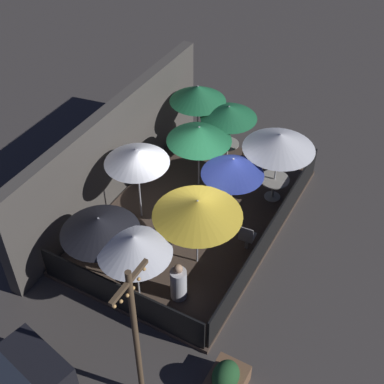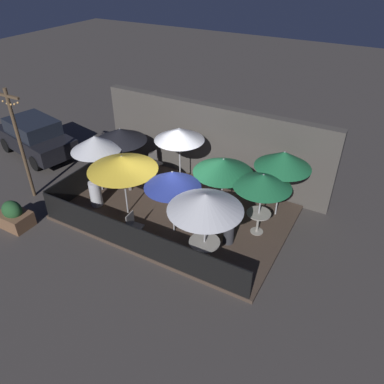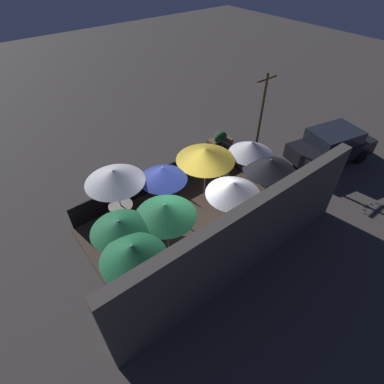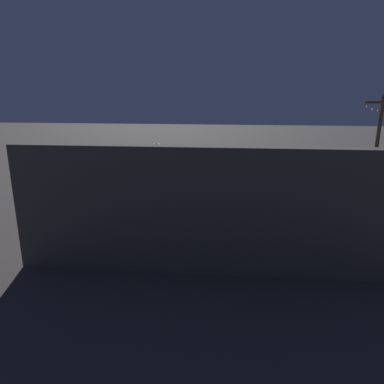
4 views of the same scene
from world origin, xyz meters
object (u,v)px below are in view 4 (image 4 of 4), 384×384
object	(u,v)px
patio_chair_1	(290,237)
patio_chair_2	(225,194)
patio_umbrella_2	(161,169)
patron_1	(144,201)
patio_umbrella_1	(116,166)
patio_chair_0	(288,216)
patio_umbrella_5	(258,159)
light_post	(376,151)
planter_box	(329,193)
patio_umbrella_4	(320,166)
patio_umbrella_3	(198,158)
dining_table_0	(158,192)
patio_umbrella_8	(322,179)
patron_0	(294,203)
dining_table_1	(118,209)
patio_umbrella_6	(94,168)
patio_umbrella_7	(236,167)
patio_umbrella_0	(157,150)

from	to	relation	value
patio_chair_1	patio_chair_2	size ratio (longest dim) A/B	1.01
patio_umbrella_2	patio_chair_1	xyz separation A→B (m)	(-3.48, 1.22, -1.40)
patio_chair_1	patron_1	size ratio (longest dim) A/B	0.77
patio_umbrella_1	patio_chair_0	bearing A→B (deg)	179.89
patio_umbrella_5	patio_chair_0	xyz separation A→B (m)	(-0.85, 1.20, -1.44)
patio_chair_1	light_post	size ratio (longest dim) A/B	0.23
planter_box	light_post	distance (m)	2.58
patio_umbrella_4	patio_umbrella_5	size ratio (longest dim) A/B	0.97
patio_umbrella_1	patio_umbrella_3	distance (m)	2.65
planter_box	light_post	bearing A→B (deg)	120.32
dining_table_0	patio_chair_2	xyz separation A→B (m)	(-2.34, -0.18, -0.07)
patio_umbrella_3	patio_umbrella_8	distance (m)	3.91
patron_0	dining_table_1	bearing A→B (deg)	158.27
patio_umbrella_6	patio_umbrella_8	world-z (taller)	patio_umbrella_6
patio_umbrella_6	planter_box	size ratio (longest dim) A/B	2.19
patio_umbrella_4	patio_chair_1	size ratio (longest dim) A/B	2.38
patio_umbrella_2	patio_umbrella_8	bearing A→B (deg)	175.20
patio_umbrella_3	light_post	size ratio (longest dim) A/B	0.54
patio_umbrella_1	patron_1	xyz separation A→B (m)	(-0.59, -0.91, -1.37)
patio_umbrella_4	patio_chair_2	size ratio (longest dim) A/B	2.39
patio_umbrella_5	patio_chair_0	bearing A→B (deg)	125.33
dining_table_0	patio_chair_0	size ratio (longest dim) A/B	0.95
patio_umbrella_2	dining_table_0	size ratio (longest dim) A/B	2.41
patio_umbrella_6	patio_chair_2	bearing A→B (deg)	-135.72
patio_chair_0	patio_umbrella_8	bearing A→B (deg)	162.63
patio_umbrella_5	patio_umbrella_7	size ratio (longest dim) A/B	0.93
patio_umbrella_5	patio_chair_0	world-z (taller)	patio_umbrella_5
patron_0	planter_box	distance (m)	2.70
patio_chair_1	planter_box	distance (m)	5.42
patio_umbrella_0	patron_0	xyz separation A→B (m)	(-4.58, 0.63, -1.57)
patio_umbrella_0	dining_table_0	distance (m)	1.50
patio_umbrella_5	patio_umbrella_8	world-z (taller)	patio_umbrella_5
patio_chair_2	light_post	size ratio (longest dim) A/B	0.23
patio_umbrella_1	dining_table_1	xyz separation A→B (m)	(0.00, 0.00, -1.34)
patio_umbrella_0	patio_umbrella_3	size ratio (longest dim) A/B	1.06
patio_chair_1	patio_umbrella_3	bearing A→B (deg)	-30.06
patio_umbrella_6	planter_box	xyz separation A→B (m)	(-7.34, -4.63, -1.84)
patio_umbrella_0	patron_0	size ratio (longest dim) A/B	2.02
patio_umbrella_1	patio_chair_0	distance (m)	5.27
patio_umbrella_3	patron_1	xyz separation A→B (m)	(1.75, 0.34, -1.38)
patio_umbrella_5	patron_1	distance (m)	3.90
patron_1	patio_chair_0	bearing A→B (deg)	-61.01
planter_box	patio_umbrella_7	bearing A→B (deg)	50.88
patio_umbrella_2	patio_umbrella_7	world-z (taller)	patio_umbrella_7
patio_umbrella_8	dining_table_0	bearing A→B (deg)	-28.09
patio_umbrella_3	patio_chair_2	size ratio (longest dim) A/B	2.41
patio_umbrella_3	patron_1	bearing A→B (deg)	11.01
planter_box	patio_chair_0	bearing A→B (deg)	59.30
patio_umbrella_3	dining_table_1	world-z (taller)	patio_umbrella_3
patio_umbrella_1	patio_umbrella_3	world-z (taller)	patio_umbrella_3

